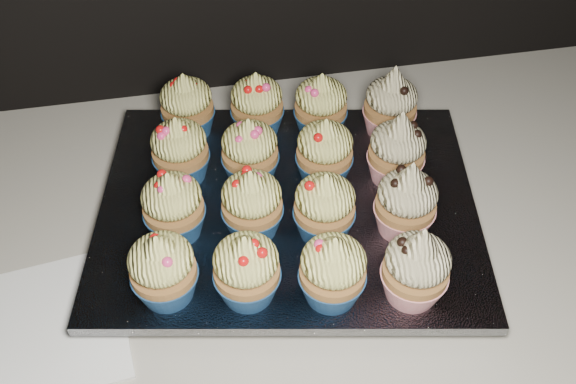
% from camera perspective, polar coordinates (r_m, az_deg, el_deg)
% --- Properties ---
extents(worktop, '(2.44, 0.64, 0.04)m').
position_cam_1_polar(worktop, '(0.71, -9.18, -7.32)').
color(worktop, beige).
rests_on(worktop, cabinet).
extents(napkin, '(0.18, 0.18, 0.00)m').
position_cam_1_polar(napkin, '(0.68, -21.09, -11.30)').
color(napkin, white).
rests_on(napkin, worktop).
extents(baking_tray, '(0.42, 0.35, 0.02)m').
position_cam_1_polar(baking_tray, '(0.71, -0.00, -2.17)').
color(baking_tray, black).
rests_on(baking_tray, worktop).
extents(foil_lining, '(0.46, 0.39, 0.01)m').
position_cam_1_polar(foil_lining, '(0.70, 0.00, -1.24)').
color(foil_lining, silver).
rests_on(foil_lining, baking_tray).
extents(cupcake_0, '(0.06, 0.06, 0.08)m').
position_cam_1_polar(cupcake_0, '(0.60, -11.05, -6.74)').
color(cupcake_0, navy).
rests_on(cupcake_0, foil_lining).
extents(cupcake_1, '(0.06, 0.06, 0.08)m').
position_cam_1_polar(cupcake_1, '(0.59, -3.70, -6.87)').
color(cupcake_1, navy).
rests_on(cupcake_1, foil_lining).
extents(cupcake_2, '(0.06, 0.06, 0.08)m').
position_cam_1_polar(cupcake_2, '(0.59, 4.00, -6.98)').
color(cupcake_2, navy).
rests_on(cupcake_2, foil_lining).
extents(cupcake_3, '(0.06, 0.06, 0.10)m').
position_cam_1_polar(cupcake_3, '(0.60, 11.33, -6.61)').
color(cupcake_3, red).
rests_on(cupcake_3, foil_lining).
extents(cupcake_4, '(0.06, 0.06, 0.08)m').
position_cam_1_polar(cupcake_4, '(0.65, -10.16, -1.26)').
color(cupcake_4, navy).
rests_on(cupcake_4, foil_lining).
extents(cupcake_5, '(0.06, 0.06, 0.08)m').
position_cam_1_polar(cupcake_5, '(0.64, -3.22, -1.09)').
color(cupcake_5, navy).
rests_on(cupcake_5, foil_lining).
extents(cupcake_6, '(0.06, 0.06, 0.08)m').
position_cam_1_polar(cupcake_6, '(0.64, 3.27, -1.35)').
color(cupcake_6, navy).
rests_on(cupcake_6, foil_lining).
extents(cupcake_7, '(0.06, 0.06, 0.10)m').
position_cam_1_polar(cupcake_7, '(0.65, 10.45, -0.87)').
color(cupcake_7, red).
rests_on(cupcake_7, foil_lining).
extents(cupcake_8, '(0.06, 0.06, 0.08)m').
position_cam_1_polar(cupcake_8, '(0.71, -9.57, 3.66)').
color(cupcake_8, navy).
rests_on(cupcake_8, foil_lining).
extents(cupcake_9, '(0.06, 0.06, 0.08)m').
position_cam_1_polar(cupcake_9, '(0.70, -3.41, 3.57)').
color(cupcake_9, navy).
rests_on(cupcake_9, foil_lining).
extents(cupcake_10, '(0.06, 0.06, 0.08)m').
position_cam_1_polar(cupcake_10, '(0.70, 3.27, 3.56)').
color(cupcake_10, navy).
rests_on(cupcake_10, foil_lining).
extents(cupcake_11, '(0.06, 0.06, 0.10)m').
position_cam_1_polar(cupcake_11, '(0.70, 9.65, 3.64)').
color(cupcake_11, red).
rests_on(cupcake_11, foil_lining).
extents(cupcake_12, '(0.06, 0.06, 0.08)m').
position_cam_1_polar(cupcake_12, '(0.76, -8.95, 7.52)').
color(cupcake_12, navy).
rests_on(cupcake_12, foil_lining).
extents(cupcake_13, '(0.06, 0.06, 0.08)m').
position_cam_1_polar(cupcake_13, '(0.76, -2.77, 7.71)').
color(cupcake_13, navy).
rests_on(cupcake_13, foil_lining).
extents(cupcake_14, '(0.06, 0.06, 0.08)m').
position_cam_1_polar(cupcake_14, '(0.76, 2.93, 7.62)').
color(cupcake_14, navy).
rests_on(cupcake_14, foil_lining).
extents(cupcake_15, '(0.06, 0.06, 0.10)m').
position_cam_1_polar(cupcake_15, '(0.76, 9.10, 7.67)').
color(cupcake_15, red).
rests_on(cupcake_15, foil_lining).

